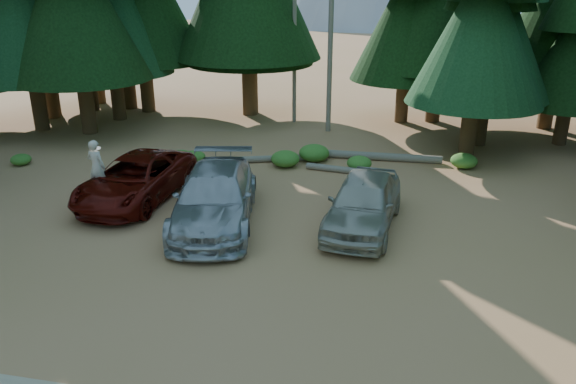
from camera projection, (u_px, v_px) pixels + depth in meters
name	position (u px, v px, depth m)	size (l,w,h in m)	color
ground	(223.00, 271.00, 14.72)	(160.00, 160.00, 0.00)	#A67946
forest_belt_north	(314.00, 128.00, 28.41)	(36.00, 7.00, 22.00)	black
snag_front	(331.00, 4.00, 25.61)	(0.24, 0.24, 12.00)	#70655A
snag_back	(295.00, 23.00, 27.72)	(0.20, 0.20, 10.00)	#70655A
red_pickup	(136.00, 179.00, 19.16)	(2.49, 5.40, 1.50)	#530C07
silver_minivan_center	(215.00, 197.00, 17.31)	(2.37, 5.83, 1.69)	#A9ACB1
silver_minivan_right	(363.00, 202.00, 17.01)	(1.94, 4.82, 1.64)	#ACA999
frisbee_player	(96.00, 166.00, 18.55)	(0.73, 0.56, 1.81)	beige
log_left	(272.00, 159.00, 23.22)	(0.27, 0.27, 3.74)	#70655A
log_mid	(345.00, 170.00, 21.89)	(0.26, 0.26, 3.12)	#70655A
log_right	(379.00, 156.00, 23.40)	(0.33, 0.33, 5.12)	#70655A
shrub_far_left	(194.00, 157.00, 23.00)	(0.95, 0.95, 0.52)	#357021
shrub_left	(181.00, 157.00, 23.08)	(0.94, 0.94, 0.52)	#357021
shrub_center_left	(285.00, 159.00, 22.62)	(1.15, 1.15, 0.64)	#357021
shrub_center_right	(359.00, 163.00, 22.26)	(0.99, 0.99, 0.54)	#357021
shrub_right	(314.00, 153.00, 23.26)	(1.26, 1.26, 0.69)	#357021
shrub_far_right	(464.00, 161.00, 22.46)	(1.06, 1.06, 0.58)	#357021
shrub_edge_west	(21.00, 160.00, 22.83)	(0.81, 0.81, 0.44)	#357021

